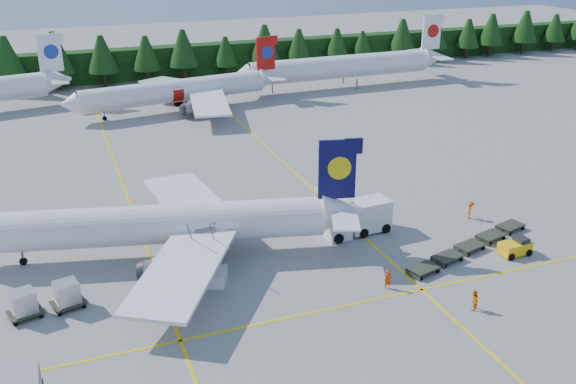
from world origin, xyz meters
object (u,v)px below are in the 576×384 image
object	(u,v)px
airliner_navy	(146,226)
airstairs	(201,271)
airliner_red	(171,92)
service_truck	(357,218)
baggage_tug	(516,247)

from	to	relation	value
airliner_navy	airstairs	size ratio (longest dim) A/B	5.26
airstairs	airliner_red	bearing A→B (deg)	104.56
airstairs	airliner_navy	bearing A→B (deg)	144.15
service_truck	baggage_tug	xyz separation A→B (m)	(11.54, -9.04, -0.84)
airliner_red	service_truck	xyz separation A→B (m)	(8.02, -50.81, -1.57)
airliner_red	baggage_tug	distance (m)	63.01
airliner_red	baggage_tug	size ratio (longest dim) A/B	12.44
airliner_navy	baggage_tug	bearing A→B (deg)	-6.27
airstairs	baggage_tug	xyz separation A→B (m)	(27.83, -5.44, -0.12)
airliner_red	airstairs	bearing A→B (deg)	-107.86
airliner_red	airliner_navy	bearing A→B (deg)	-112.70
airstairs	service_truck	world-z (taller)	airstairs
airstairs	baggage_tug	world-z (taller)	airstairs
airliner_navy	airliner_red	xyz separation A→B (m)	(11.68, 48.72, 0.03)
airliner_navy	service_truck	world-z (taller)	airliner_navy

